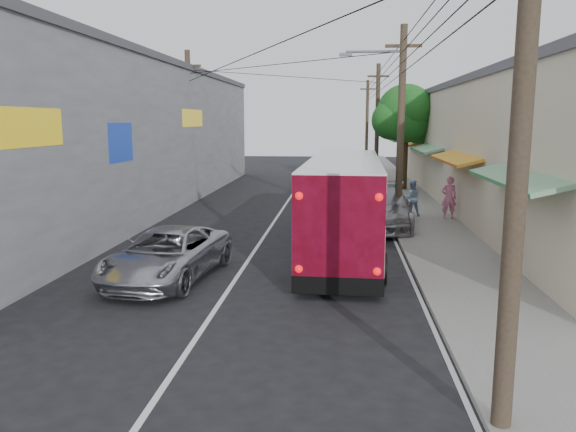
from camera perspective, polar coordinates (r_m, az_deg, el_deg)
name	(u,v)px	position (r m, az deg, el deg)	size (l,w,h in m)	color
ground	(182,359)	(10.94, -10.67, -14.06)	(120.00, 120.00, 0.00)	black
sidewalk	(409,204)	(30.14, 12.24, 1.23)	(3.00, 80.00, 0.12)	slate
building_right	(491,143)	(32.65, 19.92, 6.96)	(7.09, 40.00, 6.25)	#C1BB99
building_left	(115,135)	(29.87, -17.17, 7.87)	(7.20, 36.00, 7.25)	gray
utility_poles	(346,125)	(29.93, 5.94, 9.16)	(11.80, 45.28, 8.00)	#473828
street_tree	(407,116)	(35.85, 11.97, 9.95)	(4.40, 4.00, 6.60)	#3F2B19
coach_bus	(344,204)	(18.90, 5.71, 1.27)	(2.77, 10.97, 3.14)	white
jeepney	(167,255)	(15.93, -12.17, -3.86)	(2.33, 5.06, 1.41)	#AAAAB1
parked_suv	(382,207)	(23.55, 9.52, 0.94)	(2.39, 5.88, 1.71)	gray
parked_car_mid	(370,182)	(33.50, 8.32, 3.41)	(1.83, 4.56, 1.55)	#2B2A30
parked_car_far	(364,170)	(42.10, 7.74, 4.64)	(1.57, 4.51, 1.49)	black
pedestrian_near	(449,198)	(25.50, 16.02, 1.82)	(0.68, 0.45, 1.87)	pink
pedestrian_far	(412,198)	(25.82, 12.45, 1.80)	(0.80, 0.62, 1.64)	#97B7DC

